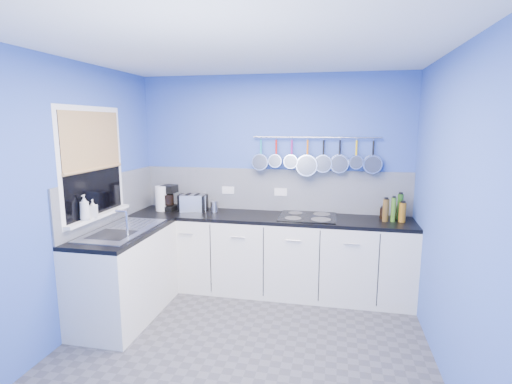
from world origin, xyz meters
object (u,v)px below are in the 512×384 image
(coffee_maker, at_px, (169,198))
(hob, at_px, (308,217))
(soap_bottle_a, at_px, (84,207))
(toaster, at_px, (193,203))
(soap_bottle_b, at_px, (93,208))
(canister, at_px, (214,206))
(paper_towel, at_px, (161,199))

(coffee_maker, xyz_separation_m, hob, (1.68, -0.03, -0.15))
(soap_bottle_a, distance_m, toaster, 1.35)
(soap_bottle_b, bearing_deg, canister, 51.63)
(soap_bottle_a, height_order, canister, soap_bottle_a)
(coffee_maker, relative_size, canister, 2.44)
(soap_bottle_a, height_order, toaster, soap_bottle_a)
(soap_bottle_b, relative_size, paper_towel, 0.58)
(soap_bottle_b, relative_size, coffee_maker, 0.57)
(coffee_maker, bearing_deg, toaster, 10.66)
(toaster, bearing_deg, soap_bottle_b, -137.50)
(coffee_maker, distance_m, hob, 1.68)
(hob, bearing_deg, paper_towel, -179.05)
(soap_bottle_a, xyz_separation_m, canister, (0.86, 1.21, -0.21))
(toaster, distance_m, canister, 0.27)
(toaster, xyz_separation_m, hob, (1.38, -0.04, -0.09))
(soap_bottle_a, xyz_separation_m, paper_towel, (0.22, 1.13, -0.12))
(soap_bottle_b, distance_m, hob, 2.24)
(coffee_maker, relative_size, hob, 0.49)
(soap_bottle_a, relative_size, paper_towel, 0.80)
(paper_towel, relative_size, coffee_maker, 0.98)
(hob, bearing_deg, soap_bottle_b, -152.36)
(soap_bottle_a, relative_size, hob, 0.38)
(soap_bottle_a, distance_m, paper_towel, 1.16)
(soap_bottle_b, relative_size, canister, 1.38)
(soap_bottle_a, distance_m, hob, 2.31)
(paper_towel, xyz_separation_m, coffee_maker, (0.08, 0.06, 0.00))
(soap_bottle_a, bearing_deg, hob, 30.38)
(coffee_maker, relative_size, toaster, 0.99)
(paper_towel, relative_size, canister, 2.40)
(coffee_maker, xyz_separation_m, toaster, (0.30, 0.02, -0.05))
(paper_towel, bearing_deg, coffee_maker, 36.96)
(hob, bearing_deg, coffee_maker, 179.05)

